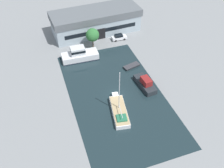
# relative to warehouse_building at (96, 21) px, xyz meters

# --- Properties ---
(ground_plane) EXTENTS (440.00, 440.00, 0.00)m
(ground_plane) POSITION_rel_warehouse_building_xyz_m (-3.74, -28.74, -3.48)
(ground_plane) COLOR gray
(water_canal) EXTENTS (20.27, 37.26, 0.01)m
(water_canal) POSITION_rel_warehouse_building_xyz_m (-3.74, -28.74, -3.48)
(water_canal) COLOR #19282D
(water_canal) RESTS_ON ground
(warehouse_building) EXTENTS (27.04, 11.28, 6.88)m
(warehouse_building) POSITION_rel_warehouse_building_xyz_m (0.00, 0.00, 0.00)
(warehouse_building) COLOR #99A8B2
(warehouse_building) RESTS_ON ground
(quay_tree_near_building) EXTENTS (3.68, 3.68, 5.74)m
(quay_tree_near_building) POSITION_rel_warehouse_building_xyz_m (-3.30, -8.14, 0.41)
(quay_tree_near_building) COLOR brown
(quay_tree_near_building) RESTS_ON ground
(parked_car) EXTENTS (4.35, 1.80, 1.67)m
(parked_car) POSITION_rel_warehouse_building_xyz_m (5.01, -6.84, -2.64)
(parked_car) COLOR silver
(parked_car) RESTS_ON ground
(sailboat_moored) EXTENTS (4.25, 9.98, 10.52)m
(sailboat_moored) POSITION_rel_warehouse_building_xyz_m (-4.91, -33.97, -2.86)
(sailboat_moored) COLOR white
(sailboat_moored) RESTS_ON water_canal
(motor_cruiser) EXTENTS (9.75, 4.04, 3.73)m
(motor_cruiser) POSITION_rel_warehouse_building_xyz_m (-8.25, -12.65, -2.13)
(motor_cruiser) COLOR silver
(motor_cruiser) RESTS_ON water_canal
(small_dinghy) EXTENTS (4.64, 2.74, 0.56)m
(small_dinghy) POSITION_rel_warehouse_building_xyz_m (3.51, -20.34, -3.19)
(small_dinghy) COLOR #23282D
(small_dinghy) RESTS_ON water_canal
(cabin_boat) EXTENTS (3.16, 7.20, 2.67)m
(cabin_boat) POSITION_rel_warehouse_building_xyz_m (3.62, -28.24, -2.53)
(cabin_boat) COLOR #23282D
(cabin_boat) RESTS_ON water_canal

